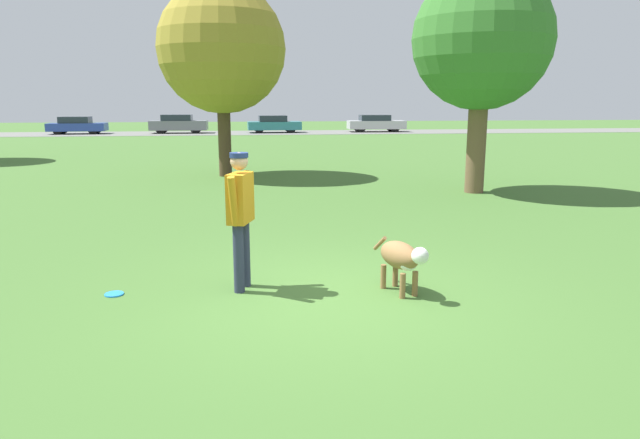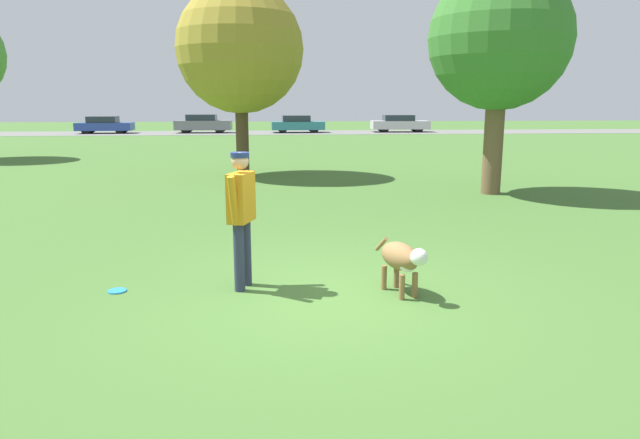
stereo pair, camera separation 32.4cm
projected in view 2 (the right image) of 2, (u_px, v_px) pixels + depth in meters
ground_plane at (321, 299)px, 6.78m from camera, size 120.00×120.00×0.00m
far_road_strip at (279, 133)px, 42.29m from camera, size 120.00×6.00×0.01m
person at (241, 208)px, 6.97m from camera, size 0.35×0.70×1.71m
dog at (402, 258)px, 6.84m from camera, size 0.53×1.05×0.66m
frisbee at (117, 291)px, 7.03m from camera, size 0.23×0.23×0.02m
tree_near_right at (500, 40)px, 13.73m from camera, size 3.42×3.42×5.49m
tree_mid_center at (240, 49)px, 17.23m from camera, size 3.86×3.86×5.78m
parked_car_blue at (104, 125)px, 41.23m from camera, size 3.96×1.90×1.22m
parked_car_grey at (203, 124)px, 41.87m from camera, size 4.11×1.79×1.34m
parked_car_teal at (297, 124)px, 42.26m from camera, size 3.95×1.98×1.26m
parked_car_silver at (400, 123)px, 43.03m from camera, size 4.36×2.00×1.28m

